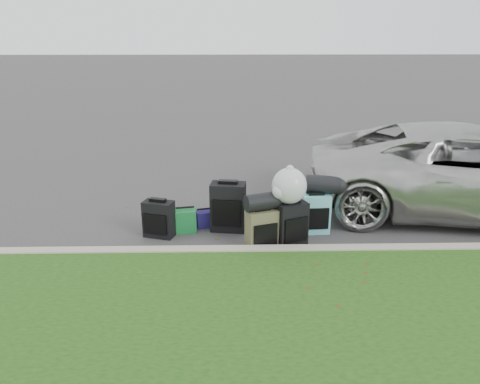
{
  "coord_description": "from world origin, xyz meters",
  "views": [
    {
      "loc": [
        -0.26,
        -6.84,
        2.97
      ],
      "look_at": [
        -0.1,
        0.2,
        0.55
      ],
      "focal_mm": 35.0,
      "sensor_mm": 36.0,
      "label": 1
    }
  ],
  "objects_px": {
    "suitcase_large_black_right": "(291,224)",
    "tote_navy": "(204,219)",
    "suitcase_teal": "(315,214)",
    "suitcase_large_black_left": "(228,207)",
    "tote_green": "(185,221)",
    "suv": "(473,171)",
    "suitcase_small_black": "(159,219)",
    "suitcase_olive": "(262,229)"
  },
  "relations": [
    {
      "from": "suv",
      "to": "suitcase_large_black_right",
      "type": "height_order",
      "value": "suv"
    },
    {
      "from": "suitcase_teal",
      "to": "tote_green",
      "type": "bearing_deg",
      "value": 173.86
    },
    {
      "from": "suv",
      "to": "suitcase_teal",
      "type": "distance_m",
      "value": 2.93
    },
    {
      "from": "suitcase_large_black_right",
      "to": "tote_navy",
      "type": "bearing_deg",
      "value": 128.25
    },
    {
      "from": "suitcase_large_black_right",
      "to": "tote_green",
      "type": "relative_size",
      "value": 1.84
    },
    {
      "from": "suitcase_olive",
      "to": "tote_navy",
      "type": "xyz_separation_m",
      "value": [
        -0.87,
        0.81,
        -0.16
      ]
    },
    {
      "from": "suv",
      "to": "suitcase_large_black_right",
      "type": "distance_m",
      "value": 3.48
    },
    {
      "from": "tote_navy",
      "to": "suitcase_teal",
      "type": "bearing_deg",
      "value": -22.76
    },
    {
      "from": "suitcase_teal",
      "to": "tote_green",
      "type": "height_order",
      "value": "suitcase_teal"
    },
    {
      "from": "suitcase_teal",
      "to": "tote_navy",
      "type": "bearing_deg",
      "value": 167.75
    },
    {
      "from": "suitcase_large_black_right",
      "to": "tote_navy",
      "type": "xyz_separation_m",
      "value": [
        -1.3,
        0.72,
        -0.2
      ]
    },
    {
      "from": "suitcase_olive",
      "to": "tote_green",
      "type": "height_order",
      "value": "suitcase_olive"
    },
    {
      "from": "suitcase_large_black_left",
      "to": "suitcase_olive",
      "type": "relative_size",
      "value": 1.3
    },
    {
      "from": "tote_navy",
      "to": "suv",
      "type": "bearing_deg",
      "value": -7.95
    },
    {
      "from": "suitcase_small_black",
      "to": "tote_navy",
      "type": "relative_size",
      "value": 2.13
    },
    {
      "from": "tote_navy",
      "to": "suitcase_large_black_left",
      "type": "bearing_deg",
      "value": -32.59
    },
    {
      "from": "suitcase_large_black_left",
      "to": "suitcase_large_black_right",
      "type": "distance_m",
      "value": 1.09
    },
    {
      "from": "suv",
      "to": "suitcase_large_black_left",
      "type": "height_order",
      "value": "suv"
    },
    {
      "from": "suitcase_olive",
      "to": "suitcase_teal",
      "type": "xyz_separation_m",
      "value": [
        0.87,
        0.56,
        0.01
      ]
    },
    {
      "from": "suitcase_large_black_left",
      "to": "tote_navy",
      "type": "xyz_separation_m",
      "value": [
        -0.39,
        0.13,
        -0.25
      ]
    },
    {
      "from": "suitcase_olive",
      "to": "suitcase_large_black_right",
      "type": "xyz_separation_m",
      "value": [
        0.43,
        0.09,
        0.04
      ]
    },
    {
      "from": "suitcase_large_black_left",
      "to": "tote_green",
      "type": "bearing_deg",
      "value": -167.73
    },
    {
      "from": "suitcase_small_black",
      "to": "tote_navy",
      "type": "bearing_deg",
      "value": 45.13
    },
    {
      "from": "suitcase_small_black",
      "to": "suitcase_large_black_left",
      "type": "xyz_separation_m",
      "value": [
        1.05,
        0.23,
        0.1
      ]
    },
    {
      "from": "suv",
      "to": "suitcase_large_black_left",
      "type": "relative_size",
      "value": 7.08
    },
    {
      "from": "suv",
      "to": "suitcase_large_black_right",
      "type": "xyz_separation_m",
      "value": [
        -3.22,
        -1.25,
        -0.42
      ]
    },
    {
      "from": "suitcase_teal",
      "to": "suitcase_large_black_left",
      "type": "bearing_deg",
      "value": 170.71
    },
    {
      "from": "suitcase_teal",
      "to": "tote_green",
      "type": "distance_m",
      "value": 2.02
    },
    {
      "from": "suv",
      "to": "suitcase_large_black_right",
      "type": "bearing_deg",
      "value": 121.79
    },
    {
      "from": "suitcase_olive",
      "to": "suitcase_teal",
      "type": "height_order",
      "value": "suitcase_teal"
    },
    {
      "from": "suv",
      "to": "tote_green",
      "type": "distance_m",
      "value": 4.89
    },
    {
      "from": "tote_green",
      "to": "suitcase_large_black_right",
      "type": "bearing_deg",
      "value": -28.54
    },
    {
      "from": "suv",
      "to": "tote_green",
      "type": "height_order",
      "value": "suv"
    },
    {
      "from": "suv",
      "to": "tote_navy",
      "type": "xyz_separation_m",
      "value": [
        -4.52,
        -0.53,
        -0.62
      ]
    },
    {
      "from": "suitcase_small_black",
      "to": "suitcase_olive",
      "type": "distance_m",
      "value": 1.6
    },
    {
      "from": "suv",
      "to": "suitcase_small_black",
      "type": "bearing_deg",
      "value": 110.3
    },
    {
      "from": "suitcase_olive",
      "to": "tote_green",
      "type": "relative_size",
      "value": 1.64
    },
    {
      "from": "suitcase_large_black_left",
      "to": "suitcase_olive",
      "type": "distance_m",
      "value": 0.84
    },
    {
      "from": "suitcase_large_black_right",
      "to": "suitcase_olive",
      "type": "bearing_deg",
      "value": 169.06
    },
    {
      "from": "suitcase_small_black",
      "to": "suitcase_large_black_right",
      "type": "height_order",
      "value": "suitcase_large_black_right"
    },
    {
      "from": "suv",
      "to": "suitcase_small_black",
      "type": "relative_size",
      "value": 9.66
    },
    {
      "from": "suitcase_large_black_left",
      "to": "suitcase_teal",
      "type": "bearing_deg",
      "value": 2.77
    }
  ]
}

